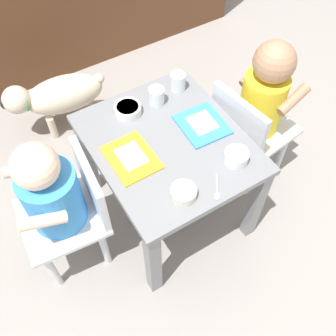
{
  "coord_description": "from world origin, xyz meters",
  "views": [
    {
      "loc": [
        -0.45,
        -0.74,
        1.48
      ],
      "look_at": [
        0.0,
        0.0,
        0.29
      ],
      "focal_mm": 41.87,
      "sensor_mm": 36.0,
      "label": 1
    }
  ],
  "objects": [
    {
      "name": "cereal_bowl_left_side",
      "position": [
        0.15,
        -0.19,
        0.47
      ],
      "size": [
        0.08,
        0.08,
        0.04
      ],
      "color": "white",
      "rests_on": "dining_table"
    },
    {
      "name": "dog",
      "position": [
        -0.19,
        0.68,
        0.2
      ],
      "size": [
        0.48,
        0.22,
        0.31
      ],
      "color": "beige",
      "rests_on": "ground"
    },
    {
      "name": "spoon_by_left_tray",
      "position": [
        0.03,
        -0.25,
        0.45
      ],
      "size": [
        0.07,
        0.09,
        0.01
      ],
      "color": "silver",
      "rests_on": "dining_table"
    },
    {
      "name": "dining_table",
      "position": [
        0.0,
        0.0,
        0.37
      ],
      "size": [
        0.5,
        0.59,
        0.45
      ],
      "color": "slate",
      "rests_on": "ground"
    },
    {
      "name": "water_cup_left",
      "position": [
        0.06,
        0.18,
        0.48
      ],
      "size": [
        0.06,
        0.06,
        0.06
      ],
      "color": "white",
      "rests_on": "dining_table"
    },
    {
      "name": "seated_child_right",
      "position": [
        0.41,
        -0.0,
        0.43
      ],
      "size": [
        0.32,
        0.32,
        0.68
      ],
      "color": "silver",
      "rests_on": "ground"
    },
    {
      "name": "ground_plane",
      "position": [
        0.0,
        0.0,
        0.0
      ],
      "size": [
        7.0,
        7.0,
        0.0
      ],
      "primitive_type": "plane",
      "color": "gray"
    },
    {
      "name": "veggie_bowl_far",
      "position": [
        -0.05,
        0.19,
        0.46
      ],
      "size": [
        0.1,
        0.1,
        0.03
      ],
      "color": "white",
      "rests_on": "dining_table"
    },
    {
      "name": "cereal_bowl_right_side",
      "position": [
        -0.07,
        -0.21,
        0.46
      ],
      "size": [
        0.08,
        0.08,
        0.03
      ],
      "color": "silver",
      "rests_on": "dining_table"
    },
    {
      "name": "food_tray_left",
      "position": [
        -0.14,
        0.0,
        0.45
      ],
      "size": [
        0.15,
        0.19,
        0.02
      ],
      "color": "gold",
      "rests_on": "dining_table"
    },
    {
      "name": "seated_child_left",
      "position": [
        -0.41,
        0.02,
        0.41
      ],
      "size": [
        0.3,
        0.3,
        0.65
      ],
      "color": "silver",
      "rests_on": "ground"
    },
    {
      "name": "water_cup_right",
      "position": [
        0.17,
        0.21,
        0.48
      ],
      "size": [
        0.06,
        0.06,
        0.07
      ],
      "color": "white",
      "rests_on": "dining_table"
    },
    {
      "name": "food_tray_right",
      "position": [
        0.14,
        0.0,
        0.45
      ],
      "size": [
        0.16,
        0.18,
        0.02
      ],
      "color": "#388CD8",
      "rests_on": "dining_table"
    }
  ]
}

